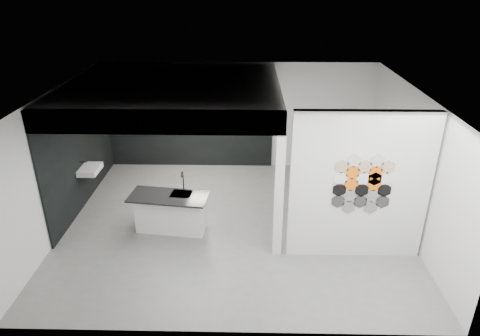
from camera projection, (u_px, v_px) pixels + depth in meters
name	position (u px, v px, depth m)	size (l,w,h in m)	color
floor	(235.00, 223.00, 9.04)	(7.00, 6.00, 0.01)	slate
partition_panel	(359.00, 187.00, 7.50)	(2.45, 0.15, 2.80)	silver
bay_clad_back	(189.00, 124.00, 11.27)	(4.40, 0.04, 2.35)	black
bay_clad_left	(81.00, 152.00, 9.52)	(0.04, 4.00, 2.35)	black
bulkhead	(174.00, 92.00, 8.90)	(4.40, 4.00, 0.40)	silver
corner_column	(279.00, 198.00, 7.62)	(0.16, 0.16, 2.35)	silver
fascia_beam	(155.00, 122.00, 7.16)	(4.40, 0.16, 0.40)	silver
wall_basin	(90.00, 169.00, 9.47)	(0.40, 0.60, 0.12)	silver
display_shelf	(192.00, 121.00, 11.12)	(3.00, 0.15, 0.04)	black
kitchen_island	(171.00, 212.00, 8.65)	(1.63, 0.88, 1.25)	silver
stockpot	(154.00, 117.00, 11.09)	(0.21, 0.21, 0.17)	black
kettle	(235.00, 118.00, 11.05)	(0.18, 0.18, 0.15)	black
glass_bowl	(244.00, 119.00, 11.06)	(0.15, 0.15, 0.11)	gray
glass_vase	(244.00, 118.00, 11.05)	(0.10, 0.10, 0.14)	gray
bottle_dark	(172.00, 117.00, 11.09)	(0.06, 0.06, 0.16)	black
utensil_cup	(158.00, 118.00, 11.10)	(0.09, 0.09, 0.11)	black
hex_tile_cluster	(363.00, 184.00, 7.38)	(1.04, 0.02, 1.16)	#2D2D2D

